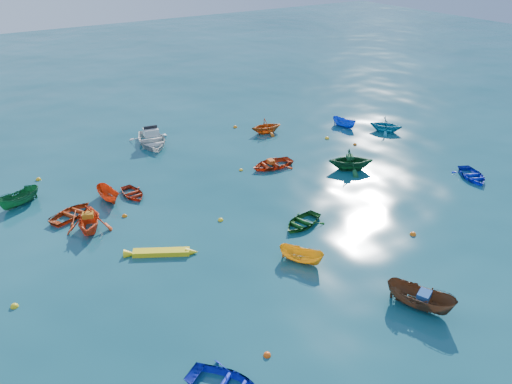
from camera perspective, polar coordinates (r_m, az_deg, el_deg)
ground at (r=30.87m, az=5.01°, el=-4.32°), size 160.00×160.00×0.00m
sampan_brown_mid at (r=26.24m, az=18.07°, el=-12.46°), size 2.52×3.59×1.30m
dinghy_blue_se at (r=40.37m, az=23.44°, el=1.48°), size 3.37×3.77×0.64m
dinghy_orange_w at (r=32.43m, az=-18.40°, el=-4.08°), size 3.67×3.93×1.67m
sampan_yellow_mid at (r=28.10m, az=5.16°, el=-7.95°), size 2.21×2.73×1.01m
dinghy_green_e at (r=31.36m, az=5.26°, el=-3.77°), size 3.45×2.88×0.62m
dinghy_cyan_se at (r=47.31m, az=14.55°, el=6.70°), size 3.69×3.77×1.51m
dinghy_red_nw at (r=34.25m, az=-20.24°, el=-2.61°), size 3.70×3.35×0.63m
sampan_orange_n at (r=35.48m, az=-16.43°, el=-0.88°), size 1.26×2.72×1.02m
dinghy_green_n at (r=39.04m, az=10.69°, el=2.54°), size 4.38×4.22×1.77m
dinghy_red_ne at (r=38.82m, az=1.83°, el=2.88°), size 3.51×2.58×0.71m
sampan_blue_far at (r=47.72m, az=10.01°, el=7.36°), size 1.51×2.65×0.96m
dinghy_red_far at (r=35.63m, az=-13.88°, el=-0.40°), size 2.06×2.73×0.54m
dinghy_orange_far at (r=45.53m, az=1.17°, el=6.77°), size 3.18×2.87×1.48m
sampan_green_far at (r=36.93m, az=-25.30°, el=-1.38°), size 3.18×2.20×1.15m
kayak_yellow at (r=29.07m, az=-10.76°, el=-7.02°), size 3.67×2.41×0.39m
motorboat_white at (r=43.92m, az=-11.78°, el=5.36°), size 4.12×5.22×1.58m
tarp_blue_a at (r=25.71m, az=18.66°, el=-11.15°), size 0.89×0.80×0.35m
tarp_orange_a at (r=31.99m, az=-18.66°, el=-2.52°), size 0.78×0.68×0.31m
tarp_green_b at (r=38.60m, az=10.68°, el=3.93°), size 0.72×0.78×0.30m
tarp_orange_b at (r=38.56m, az=1.71°, el=3.52°), size 0.47×0.61×0.29m
buoy_or_a at (r=22.77m, az=1.27°, el=-18.19°), size 0.34×0.34×0.34m
buoy_ye_a at (r=31.77m, az=-4.06°, el=-3.27°), size 0.34×0.34×0.34m
buoy_or_b at (r=31.72m, az=17.49°, el=-4.69°), size 0.39×0.39×0.39m
buoy_ye_b at (r=27.71m, az=-25.87°, el=-11.73°), size 0.38×0.38×0.38m
buoy_or_c at (r=33.22m, az=-14.78°, el=-2.72°), size 0.34×0.34×0.34m
buoy_ye_c at (r=38.23m, az=-1.72°, el=2.48°), size 0.31×0.31×0.31m
buoy_or_d at (r=43.72m, az=11.24°, el=5.31°), size 0.34×0.34×0.34m
buoy_ye_d at (r=40.10m, az=-23.60°, el=1.27°), size 0.38×0.38×0.38m
buoy_or_e at (r=46.86m, az=-2.40°, el=7.38°), size 0.39×0.39×0.39m
buoy_ye_e at (r=44.65m, az=8.12°, el=6.05°), size 0.39×0.39×0.39m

